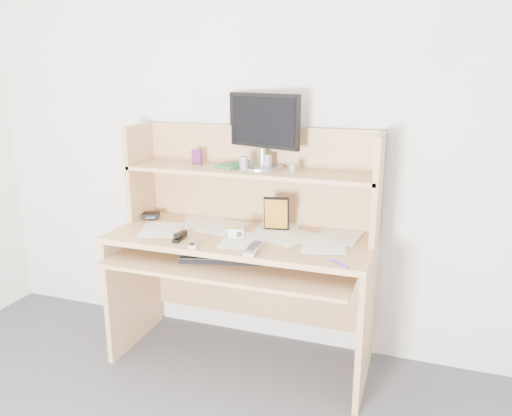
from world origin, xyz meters
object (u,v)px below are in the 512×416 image
(desk, at_px, (246,240))
(tv_remote, at_px, (253,249))
(monitor, at_px, (263,129))
(keyboard, at_px, (222,257))
(game_case, at_px, (277,214))

(desk, height_order, tv_remote, desk)
(desk, height_order, monitor, monitor)
(desk, relative_size, monitor, 3.14)
(keyboard, relative_size, monitor, 1.00)
(tv_remote, bearing_deg, desk, 110.47)
(tv_remote, relative_size, game_case, 1.02)
(game_case, bearing_deg, keyboard, -142.39)
(tv_remote, relative_size, monitor, 0.44)
(desk, xyz_separation_m, tv_remote, (0.15, -0.30, 0.07))
(tv_remote, bearing_deg, game_case, 81.47)
(game_case, bearing_deg, desk, -177.70)
(game_case, bearing_deg, monitor, 128.91)
(monitor, bearing_deg, tv_remote, -57.42)
(desk, bearing_deg, game_case, 13.43)
(game_case, bearing_deg, tv_remote, -103.57)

